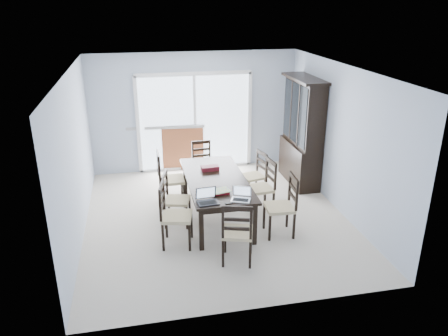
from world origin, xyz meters
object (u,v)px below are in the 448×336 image
Objects in this scene: chair_right_mid at (265,181)px; hot_tub at (160,137)px; chair_left_near at (170,208)px; chair_left_far at (166,173)px; china_hutch at (302,133)px; dining_table at (216,183)px; chair_right_near at (286,199)px; chair_end_far at (202,159)px; chair_right_far at (257,170)px; game_box at (210,168)px; cell_phone at (229,203)px; laptop_dark at (208,200)px; chair_end_near at (237,227)px; laptop_silver at (241,197)px; chair_left_mid at (171,193)px.

chair_right_mid reaches higher than hot_tub.
chair_left_far reaches higher than chair_left_near.
dining_table is at bearing -148.29° from china_hutch.
chair_right_near is 1.03× the size of chair_right_mid.
china_hutch reaches higher than chair_right_near.
dining_table is 1.54m from chair_end_far.
chair_right_far is at bearing 91.16° from chair_left_far.
chair_right_far is 1.07m from game_box.
cell_phone is (-2.02, -2.25, -0.32)m from china_hutch.
dining_table is 0.98m from laptop_dark.
chair_end_far is 1.17m from game_box.
chair_right_near is at bearing -67.14° from hot_tub.
chair_end_near reaches higher than hot_tub.
chair_end_near is at bearing -88.26° from game_box.
laptop_silver reaches higher than dining_table.
china_hutch is 6.54× the size of laptop_dark.
chair_left_far is 1.76m from chair_right_far.
chair_end_far is at bearing 171.84° from china_hutch.
chair_right_mid is 0.99× the size of chair_end_near.
dining_table is at bearing 85.36° from chair_end_far.
chair_end_far is (-2.02, 0.29, -0.51)m from china_hutch.
laptop_silver is (-1.82, -2.18, -0.27)m from china_hutch.
chair_left_near is 0.91m from cell_phone.
chair_right_near is at bearing 108.83° from chair_end_far.
chair_left_far is at bearing -170.02° from chair_left_near.
chair_right_near is (1.77, -0.71, 0.05)m from chair_left_mid.
laptop_dark is at bearing -84.17° from hot_tub.
dining_table is 2.08× the size of chair_end_far.
chair_left_far is 1.91m from cell_phone.
chair_right_far is 2.10m from laptop_dark.
chair_end_near is 3.02m from chair_end_far.
chair_right_near is at bearing 168.58° from chair_right_far.
chair_left_far is 1.03× the size of chair_right_near.
chair_right_near is at bearing 34.68° from laptop_silver.
hot_tub is (-0.74, 4.33, -0.24)m from cell_phone.
hot_tub is (0.08, 2.62, -0.12)m from chair_left_far.
chair_left_near is 1.05× the size of chair_right_mid.
cell_phone is (0.78, -0.94, 0.19)m from chair_left_mid.
chair_end_far is at bearing 135.40° from chair_left_far.
china_hutch is at bearing 70.41° from chair_end_near.
chair_right_mid is at bearing 162.69° from chair_right_far.
chair_right_near is (1.86, -0.04, -0.01)m from chair_left_near.
cell_phone is at bearing 108.55° from chair_end_near.
chair_left_mid is 1.78m from chair_end_far.
chair_end_near reaches higher than chair_right_far.
china_hutch is 2.12× the size of chair_right_far.
chair_right_mid reaches higher than dining_table.
game_box is at bearing -76.60° from hot_tub.
china_hutch is at bearing 40.27° from cell_phone.
chair_end_far is 3.14× the size of laptop_dark.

